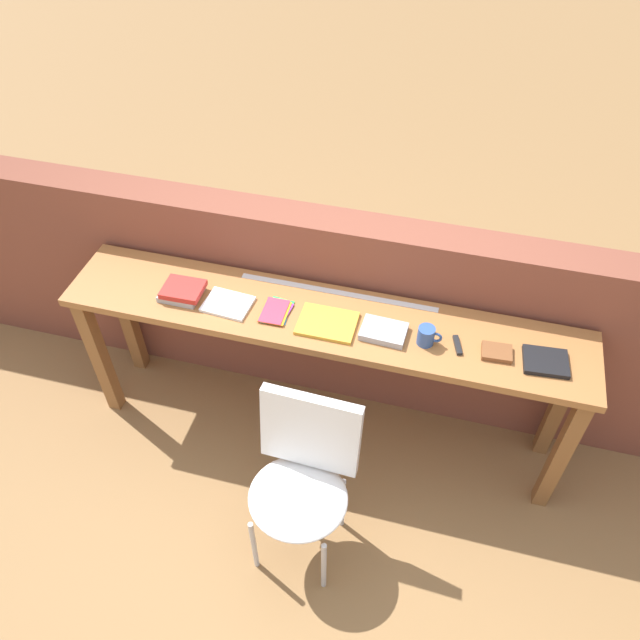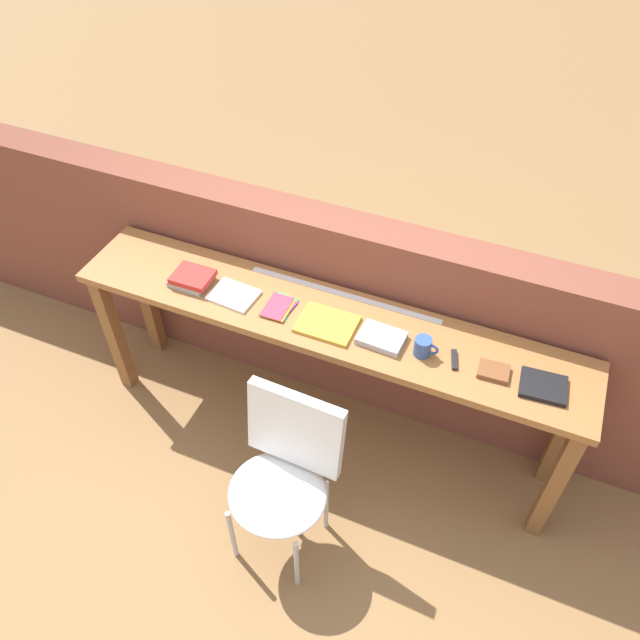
% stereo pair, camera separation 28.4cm
% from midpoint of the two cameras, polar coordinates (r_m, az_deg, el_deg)
% --- Properties ---
extents(ground_plane, '(40.00, 40.00, 0.00)m').
position_cam_midpoint_polar(ground_plane, '(3.42, -3.55, -13.72)').
color(ground_plane, olive).
extents(brick_wall_back, '(6.00, 0.20, 1.18)m').
position_cam_midpoint_polar(brick_wall_back, '(3.33, -0.74, 0.79)').
color(brick_wall_back, brown).
rests_on(brick_wall_back, ground).
extents(sideboard, '(2.50, 0.44, 0.88)m').
position_cam_midpoint_polar(sideboard, '(2.99, -2.47, -1.62)').
color(sideboard, '#996033').
rests_on(sideboard, ground).
extents(chair_white_moulded, '(0.46, 0.47, 0.89)m').
position_cam_midpoint_polar(chair_white_moulded, '(2.79, -4.62, -14.13)').
color(chair_white_moulded, white).
rests_on(chair_white_moulded, ground).
extents(book_stack_leftmost, '(0.21, 0.16, 0.06)m').
position_cam_midpoint_polar(book_stack_leftmost, '(3.07, -15.11, 2.44)').
color(book_stack_leftmost, '#9E9EA3').
rests_on(book_stack_leftmost, sideboard).
extents(magazine_cycling, '(0.23, 0.19, 0.02)m').
position_cam_midpoint_polar(magazine_cycling, '(2.99, -11.14, 1.31)').
color(magazine_cycling, white).
rests_on(magazine_cycling, sideboard).
extents(pamphlet_pile_colourful, '(0.14, 0.19, 0.01)m').
position_cam_midpoint_polar(pamphlet_pile_colourful, '(2.92, -6.85, 0.64)').
color(pamphlet_pile_colourful, '#3399D8').
rests_on(pamphlet_pile_colourful, sideboard).
extents(book_open_centre, '(0.26, 0.20, 0.02)m').
position_cam_midpoint_polar(book_open_centre, '(2.84, -2.20, -0.44)').
color(book_open_centre, gold).
rests_on(book_open_centre, sideboard).
extents(book_grey_hardcover, '(0.21, 0.15, 0.03)m').
position_cam_midpoint_polar(book_grey_hardcover, '(2.80, 2.96, -1.20)').
color(book_grey_hardcover, '#9E9EA3').
rests_on(book_grey_hardcover, sideboard).
extents(mug, '(0.11, 0.08, 0.09)m').
position_cam_midpoint_polar(mug, '(2.76, 6.84, -1.59)').
color(mug, '#2D4C8C').
rests_on(mug, sideboard).
extents(multitool_folded, '(0.05, 0.11, 0.02)m').
position_cam_midpoint_polar(multitool_folded, '(2.79, 9.64, -2.43)').
color(multitool_folded, black).
rests_on(multitool_folded, sideboard).
extents(leather_journal_brown, '(0.14, 0.11, 0.02)m').
position_cam_midpoint_polar(leather_journal_brown, '(2.79, 13.09, -3.05)').
color(leather_journal_brown, brown).
rests_on(leather_journal_brown, sideboard).
extents(book_repair_rightmost, '(0.20, 0.17, 0.02)m').
position_cam_midpoint_polar(book_repair_rightmost, '(2.81, 17.26, -3.81)').
color(book_repair_rightmost, black).
rests_on(book_repair_rightmost, sideboard).
extents(ruler_metal_back_edge, '(0.97, 0.03, 0.00)m').
position_cam_midpoint_polar(ruler_metal_back_edge, '(3.00, -1.07, 2.41)').
color(ruler_metal_back_edge, silver).
rests_on(ruler_metal_back_edge, sideboard).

